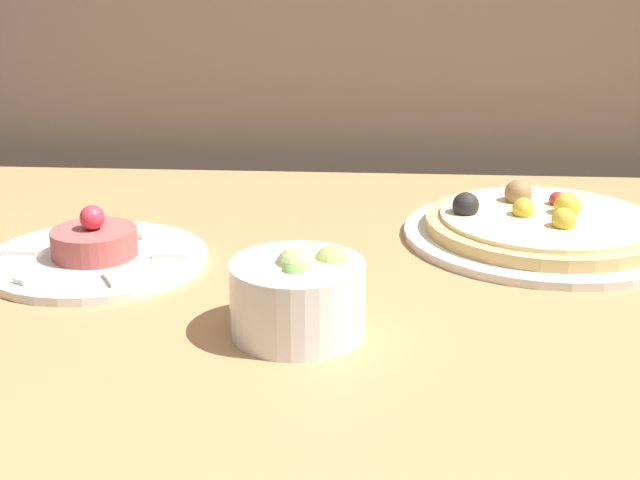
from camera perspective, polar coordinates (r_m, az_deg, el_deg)
The scene contains 4 objects.
dining_table at distance 1.03m, azimuth 1.16°, elevation -7.54°, with size 1.34×0.88×0.80m.
pizza_plate at distance 1.13m, azimuth 14.14°, elevation 0.83°, with size 0.35×0.35×0.06m.
tartare_plate at distance 1.05m, azimuth -14.18°, elevation -0.83°, with size 0.25×0.25×0.07m.
small_bowl at distance 0.83m, azimuth -1.41°, elevation -3.53°, with size 0.13×0.13×0.09m.
Camera 1 is at (0.04, -0.47, 1.16)m, focal length 50.00 mm.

